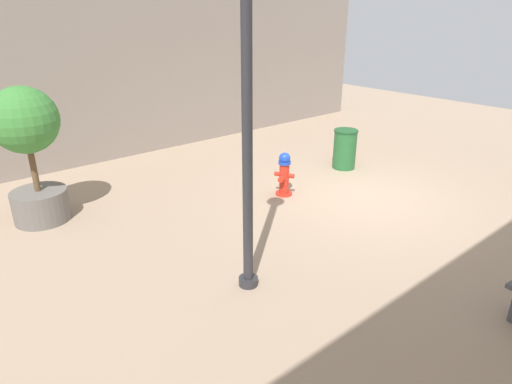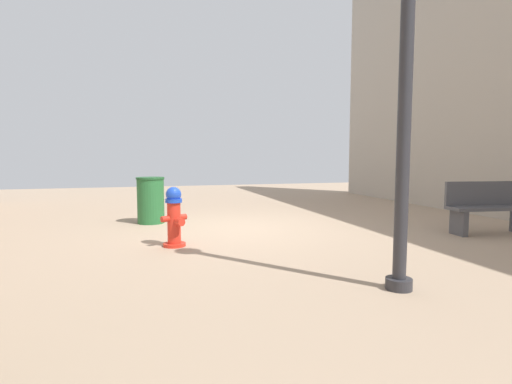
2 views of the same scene
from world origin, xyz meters
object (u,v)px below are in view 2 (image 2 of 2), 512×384
fire_hydrant (174,217)px  bench_near (488,207)px  trash_bin (151,200)px  street_lamp (407,27)px

fire_hydrant → bench_near: bench_near is taller
fire_hydrant → trash_bin: (0.30, -2.35, 0.02)m
fire_hydrant → trash_bin: 2.37m
bench_near → street_lamp: (3.47, 2.19, 2.22)m
street_lamp → fire_hydrant: bearing=-52.1°
street_lamp → trash_bin: size_ratio=4.54×
street_lamp → trash_bin: bearing=-64.5°
fire_hydrant → trash_bin: bearing=-82.8°
bench_near → trash_bin: bearing=-26.2°
fire_hydrant → street_lamp: street_lamp is taller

